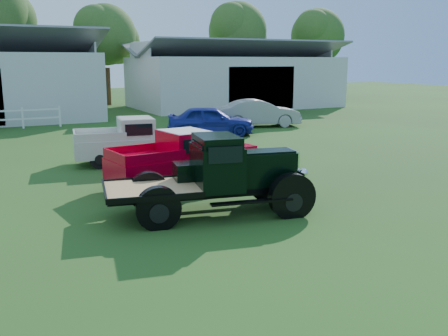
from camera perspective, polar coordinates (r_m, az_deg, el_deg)
name	(u,v)px	position (r m, az deg, el deg)	size (l,w,h in m)	color
ground	(239,222)	(11.81, 1.74, -6.18)	(120.00, 120.00, 0.00)	#2A431C
shed_right	(234,75)	(41.64, 1.19, 10.61)	(16.80, 9.20, 5.20)	#B3B3B3
tree_c	(106,51)	(44.10, -13.29, 12.85)	(5.40, 5.40, 9.00)	#274516
tree_d	(238,47)	(49.70, 1.55, 13.63)	(6.00, 6.00, 10.00)	#274516
tree_e	(317,50)	(52.29, 10.59, 13.08)	(5.70, 5.70, 9.50)	#274516
vintage_flatbed	(213,175)	(12.17, -1.26, -0.83)	(4.94, 1.96, 1.96)	black
red_pickup	(183,158)	(15.12, -4.70, 1.17)	(4.63, 1.78, 1.69)	#BD001B
white_pickup	(134,141)	(18.74, -10.25, 3.08)	(4.48, 1.74, 1.64)	beige
misc_car_blue	(211,120)	(25.46, -1.52, 5.45)	(1.76, 4.37, 1.49)	navy
misc_car_grey	(259,113)	(28.88, 4.00, 6.28)	(1.64, 4.69, 1.55)	gray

